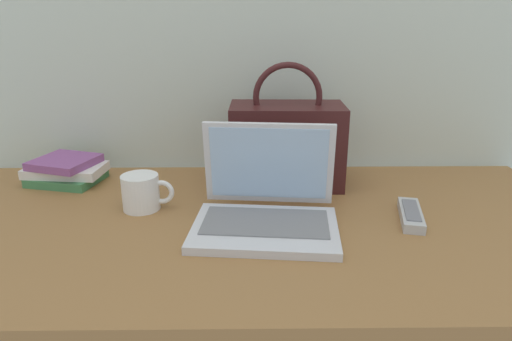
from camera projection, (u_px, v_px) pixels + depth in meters
The scene contains 6 objects.
desk at pixel (248, 226), 1.05m from camera, with size 1.60×0.76×0.03m.
laptop at pixel (266, 205), 1.01m from camera, with size 0.33×0.28×0.22m.
coffee_mug at pixel (142, 192), 1.09m from camera, with size 0.12×0.09×0.09m.
remote_control_near at pixel (411, 215), 1.04m from camera, with size 0.08×0.17×0.02m.
handbag at pixel (287, 143), 1.23m from camera, with size 0.30×0.17×0.33m.
book_stack at pixel (66, 171), 1.27m from camera, with size 0.22×0.19×0.07m.
Camera 1 is at (0.01, -0.95, 0.48)m, focal length 32.17 mm.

